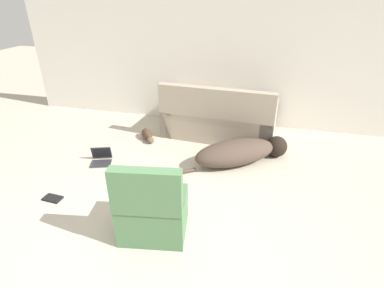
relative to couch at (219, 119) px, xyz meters
The scene contains 8 objects.
ground_plane 2.87m from the couch, 94.78° to the right, with size 20.00×20.00×0.00m, color #BCB29E.
wall_back 1.17m from the couch, 111.53° to the left, with size 7.16×0.06×2.53m.
couch is the anchor object (origin of this frame).
dog 0.97m from the couch, 62.34° to the right, with size 1.56×1.13×0.36m.
cat 1.24m from the couch, 158.03° to the right, with size 0.36×0.44×0.16m.
laptop_open 2.01m from the couch, 139.17° to the right, with size 0.35×0.35×0.22m.
book_black 2.80m from the couch, 126.05° to the right, with size 0.23×0.14×0.02m.
side_chair 2.51m from the couch, 96.05° to the right, with size 0.72×0.64×0.87m.
Camera 1 is at (0.91, -1.81, 2.23)m, focal length 28.00 mm.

